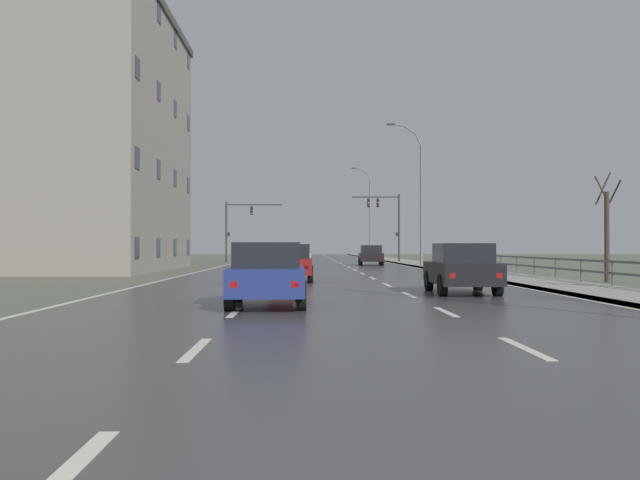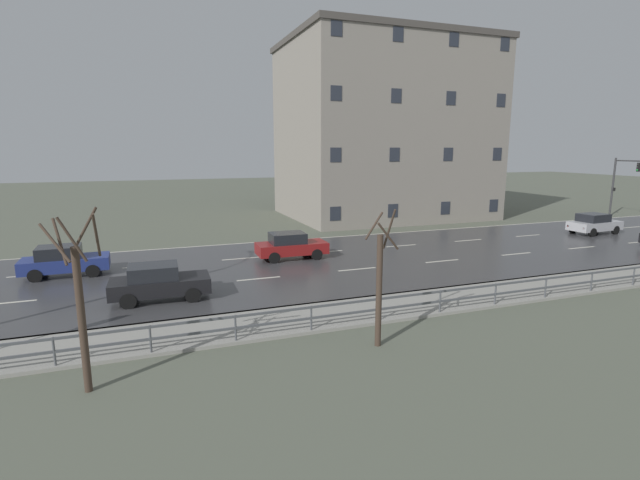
# 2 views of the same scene
# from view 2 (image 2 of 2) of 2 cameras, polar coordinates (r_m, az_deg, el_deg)

# --- Properties ---
(ground_plane) EXTENTS (160.00, 160.00, 0.12)m
(ground_plane) POSITION_cam_2_polar(r_m,az_deg,el_deg) (38.92, 29.23, 0.03)
(ground_plane) COLOR #5B6051
(guardrail) EXTENTS (0.07, 37.35, 1.00)m
(guardrail) POSITION_cam_2_polar(r_m,az_deg,el_deg) (17.68, 7.17, -7.86)
(guardrail) COLOR #515459
(guardrail) RESTS_ON ground
(traffic_signal_left) EXTENTS (5.20, 0.36, 5.57)m
(traffic_signal_left) POSITION_cam_2_polar(r_m,az_deg,el_deg) (52.59, 32.89, 6.32)
(traffic_signal_left) COLOR #38383A
(traffic_signal_left) RESTS_ON ground
(car_far_right) EXTENTS (1.91, 4.14, 1.57)m
(car_far_right) POSITION_cam_2_polar(r_m,az_deg,el_deg) (27.26, -28.60, -2.21)
(car_far_right) COLOR navy
(car_far_right) RESTS_ON ground
(car_far_left) EXTENTS (2.02, 4.19, 1.57)m
(car_far_left) POSITION_cam_2_polar(r_m,az_deg,el_deg) (41.47, 30.29, 1.74)
(car_far_left) COLOR #B7B7BC
(car_far_left) RESTS_ON ground
(car_near_left) EXTENTS (1.89, 4.13, 1.57)m
(car_near_left) POSITION_cam_2_polar(r_m,az_deg,el_deg) (27.71, -3.57, -0.67)
(car_near_left) COLOR maroon
(car_near_left) RESTS_ON ground
(car_distant) EXTENTS (1.93, 4.15, 1.57)m
(car_distant) POSITION_cam_2_polar(r_m,az_deg,el_deg) (21.31, -18.96, -4.83)
(car_distant) COLOR black
(car_distant) RESTS_ON ground
(brick_building) EXTENTS (14.11, 18.07, 16.13)m
(brick_building) POSITION_cam_2_polar(r_m,az_deg,el_deg) (46.16, 7.64, 12.98)
(brick_building) COLOR gray
(brick_building) RESTS_ON ground
(bare_tree_near) EXTENTS (1.27, 1.34, 4.95)m
(bare_tree_near) POSITION_cam_2_polar(r_m,az_deg,el_deg) (13.76, -27.01, -7.23)
(bare_tree_near) COLOR #423328
(bare_tree_near) RESTS_ON ground
(bare_tree_mid) EXTENTS (0.89, 0.89, 4.56)m
(bare_tree_mid) POSITION_cam_2_polar(r_m,az_deg,el_deg) (15.35, 7.23, -5.41)
(bare_tree_mid) COLOR #423328
(bare_tree_mid) RESTS_ON ground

